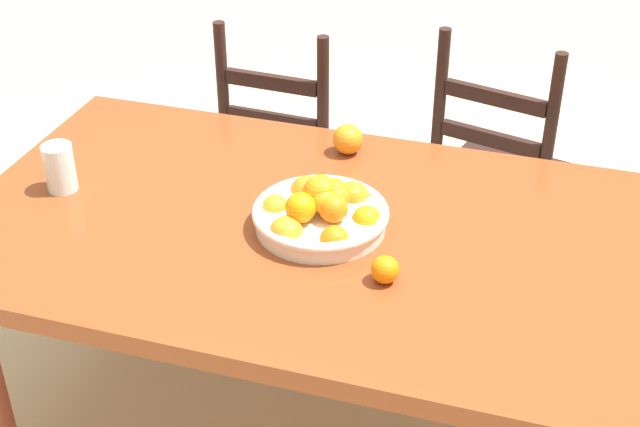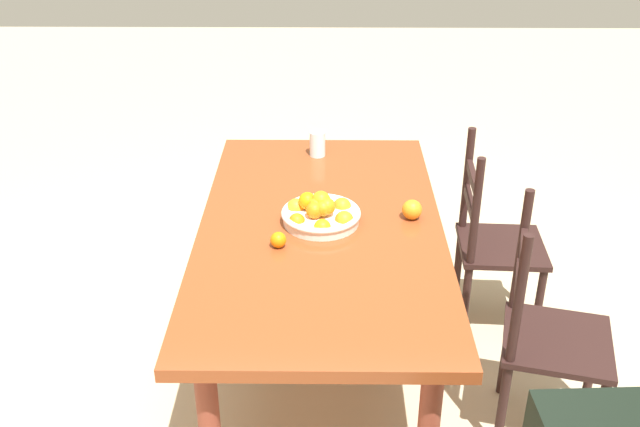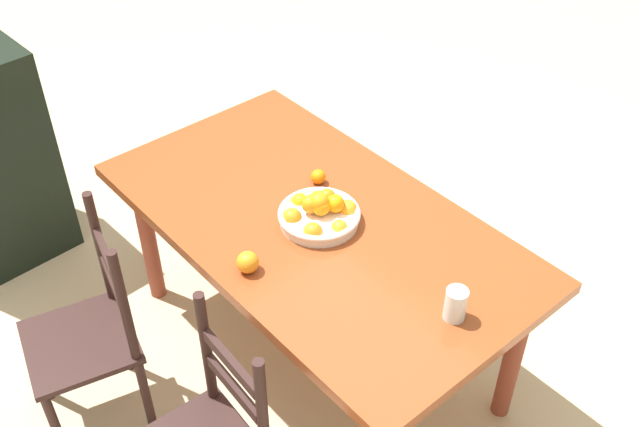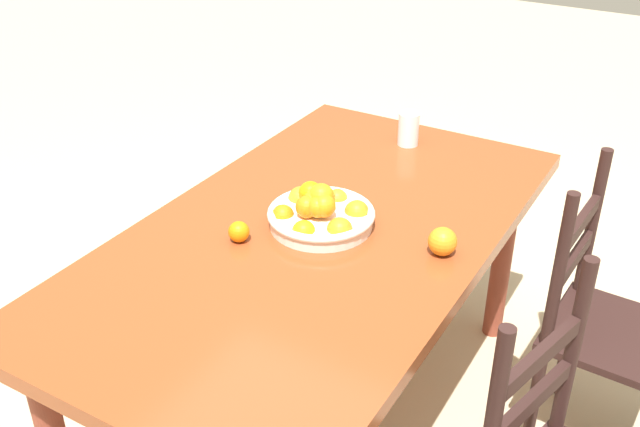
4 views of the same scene
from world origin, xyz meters
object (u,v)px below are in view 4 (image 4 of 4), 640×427
object	(u,v)px
dining_table	(317,253)
fruit_bowl	(320,213)
orange_loose_1	(443,241)
drinking_glass	(409,129)
chair_by_cabinet	(602,330)
orange_loose_0	(239,232)

from	to	relation	value
dining_table	fruit_bowl	distance (m)	0.13
orange_loose_1	drinking_glass	xyz separation A→B (m)	(-0.62, -0.38, 0.02)
chair_by_cabinet	drinking_glass	bearing A→B (deg)	72.20
fruit_bowl	orange_loose_0	bearing A→B (deg)	-38.99
orange_loose_0	orange_loose_1	bearing A→B (deg)	113.57
fruit_bowl	orange_loose_0	world-z (taller)	fruit_bowl
chair_by_cabinet	orange_loose_0	distance (m)	1.13
orange_loose_0	orange_loose_1	size ratio (longest dim) A/B	0.76
fruit_bowl	orange_loose_1	bearing A→B (deg)	95.88
orange_loose_1	drinking_glass	bearing A→B (deg)	-148.17
dining_table	orange_loose_1	size ratio (longest dim) A/B	21.68
chair_by_cabinet	drinking_glass	xyz separation A→B (m)	(-0.31, -0.80, 0.37)
orange_loose_0	drinking_glass	distance (m)	0.85
fruit_bowl	orange_loose_0	size ratio (longest dim) A/B	5.20
dining_table	chair_by_cabinet	xyz separation A→B (m)	(-0.37, 0.78, -0.23)
chair_by_cabinet	drinking_glass	world-z (taller)	chair_by_cabinet
orange_loose_0	chair_by_cabinet	bearing A→B (deg)	119.81
chair_by_cabinet	orange_loose_0	world-z (taller)	chair_by_cabinet
chair_by_cabinet	fruit_bowl	distance (m)	0.93
fruit_bowl	orange_loose_1	world-z (taller)	fruit_bowl
fruit_bowl	orange_loose_1	distance (m)	0.37
chair_by_cabinet	orange_loose_1	size ratio (longest dim) A/B	11.78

